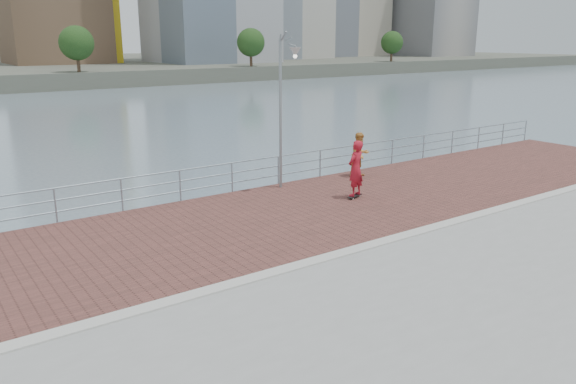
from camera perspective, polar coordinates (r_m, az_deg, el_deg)
water at (r=15.54m, az=4.38°, el=-13.46°), size 400.00×400.00×0.00m
brick_lane at (r=17.41m, az=-3.05°, el=-2.95°), size 40.00×6.80×0.02m
curb at (r=14.67m, az=4.55°, el=-6.50°), size 40.00×0.40×0.06m
guardrail at (r=20.07m, az=-8.27°, el=1.43°), size 39.06×0.06×1.13m
street_lamp at (r=20.25m, az=-0.13°, el=10.83°), size 0.40×1.15×5.44m
skateboard at (r=19.96m, az=6.80°, el=-0.40°), size 0.74×0.38×0.08m
skateboarder at (r=19.71m, az=6.89°, el=2.40°), size 0.82×0.66×1.97m
bystander at (r=22.91m, az=7.32°, el=3.79°), size 0.90×0.71×1.80m
shoreline_trees at (r=89.14m, az=-24.68°, el=13.40°), size 144.73×5.02×6.69m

